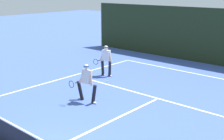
# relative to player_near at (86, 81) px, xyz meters

# --- Properties ---
(court_line_baseline_far) EXTENTS (10.65, 0.10, 0.01)m
(court_line_baseline_far) POSITION_rel_player_near_xyz_m (2.02, 6.84, -0.87)
(court_line_baseline_far) COLOR white
(court_line_baseline_far) RESTS_ON ground_plane
(court_line_service) EXTENTS (8.68, 0.10, 0.01)m
(court_line_service) POSITION_rel_player_near_xyz_m (2.02, 2.24, -0.87)
(court_line_service) COLOR white
(court_line_service) RESTS_ON ground_plane
(court_line_centre) EXTENTS (0.10, 6.40, 0.01)m
(court_line_centre) POSITION_rel_player_near_xyz_m (2.02, -1.06, -0.87)
(court_line_centre) COLOR white
(court_line_centre) RESTS_ON ground_plane
(player_near) EXTENTS (1.09, 0.84, 1.59)m
(player_near) POSITION_rel_player_near_xyz_m (0.00, 0.00, 0.00)
(player_near) COLOR black
(player_near) RESTS_ON ground_plane
(player_far) EXTENTS (0.71, 0.87, 1.64)m
(player_far) POSITION_rel_player_near_xyz_m (-1.93, 3.28, 0.03)
(player_far) COLOR black
(player_far) RESTS_ON ground_plane
(tennis_ball) EXTENTS (0.07, 0.07, 0.07)m
(tennis_ball) POSITION_rel_player_near_xyz_m (-1.16, 2.54, -0.84)
(tennis_ball) COLOR #D1E033
(tennis_ball) RESTS_ON ground_plane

